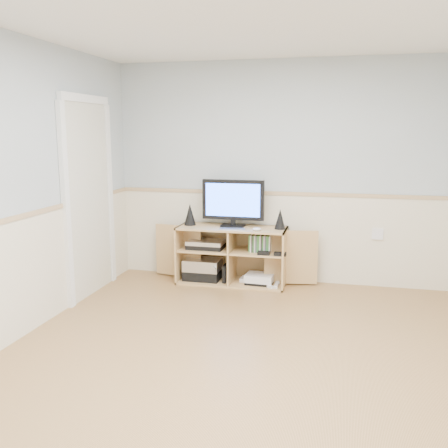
{
  "coord_description": "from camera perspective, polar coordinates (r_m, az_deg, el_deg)",
  "views": [
    {
      "loc": [
        0.6,
        -3.4,
        1.71
      ],
      "look_at": [
        -0.5,
        1.2,
        0.83
      ],
      "focal_mm": 40.0,
      "sensor_mm": 36.0,
      "label": 1
    }
  ],
  "objects": [
    {
      "name": "monitor",
      "position": [
        5.62,
        1.04,
        2.61
      ],
      "size": [
        0.71,
        0.18,
        0.53
      ],
      "color": "black",
      "rests_on": "media_cabinet"
    },
    {
      "name": "keyboard",
      "position": [
        5.48,
        0.95,
        -0.59
      ],
      "size": [
        0.29,
        0.15,
        0.01
      ],
      "primitive_type": "cube",
      "rotation": [
        0.0,
        0.0,
        0.14
      ],
      "color": "silver",
      "rests_on": "media_cabinet"
    },
    {
      "name": "av_components",
      "position": [
        5.8,
        -2.27,
        -4.42
      ],
      "size": [
        0.51,
        0.31,
        0.47
      ],
      "color": "black",
      "rests_on": "media_cabinet"
    },
    {
      "name": "media_cabinet",
      "position": [
        5.74,
        1.04,
        -3.39
      ],
      "size": [
        1.92,
        0.46,
        0.65
      ],
      "color": "tan",
      "rests_on": "floor"
    },
    {
      "name": "speaker_right",
      "position": [
        5.53,
        6.42,
        0.57
      ],
      "size": [
        0.12,
        0.12,
        0.22
      ],
      "primitive_type": "cone",
      "color": "black",
      "rests_on": "media_cabinet"
    },
    {
      "name": "mouse",
      "position": [
        5.43,
        3.77,
        -0.6
      ],
      "size": [
        0.11,
        0.09,
        0.04
      ],
      "primitive_type": "ellipsoid",
      "rotation": [
        0.0,
        0.0,
        0.33
      ],
      "color": "white",
      "rests_on": "media_cabinet"
    },
    {
      "name": "wall_outlet",
      "position": [
        5.75,
        17.14,
        -1.1
      ],
      "size": [
        0.12,
        0.03,
        0.12
      ],
      "primitive_type": "cube",
      "color": "white",
      "rests_on": "wall_back"
    },
    {
      "name": "game_consoles",
      "position": [
        5.69,
        4.01,
        -6.28
      ],
      "size": [
        0.45,
        0.3,
        0.11
      ],
      "color": "white",
      "rests_on": "media_cabinet"
    },
    {
      "name": "room",
      "position": [
        3.62,
        2.79,
        2.61
      ],
      "size": [
        4.04,
        4.54,
        2.54
      ],
      "color": "#AE834D",
      "rests_on": "ground"
    },
    {
      "name": "game_cases",
      "position": [
        5.58,
        4.16,
        -2.22
      ],
      "size": [
        0.24,
        0.14,
        0.19
      ],
      "primitive_type": "cube",
      "color": "#3F8C3F",
      "rests_on": "media_cabinet"
    },
    {
      "name": "speaker_left",
      "position": [
        5.75,
        -3.92,
        1.1
      ],
      "size": [
        0.13,
        0.13,
        0.25
      ],
      "primitive_type": "cone",
      "color": "black",
      "rests_on": "media_cabinet"
    }
  ]
}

